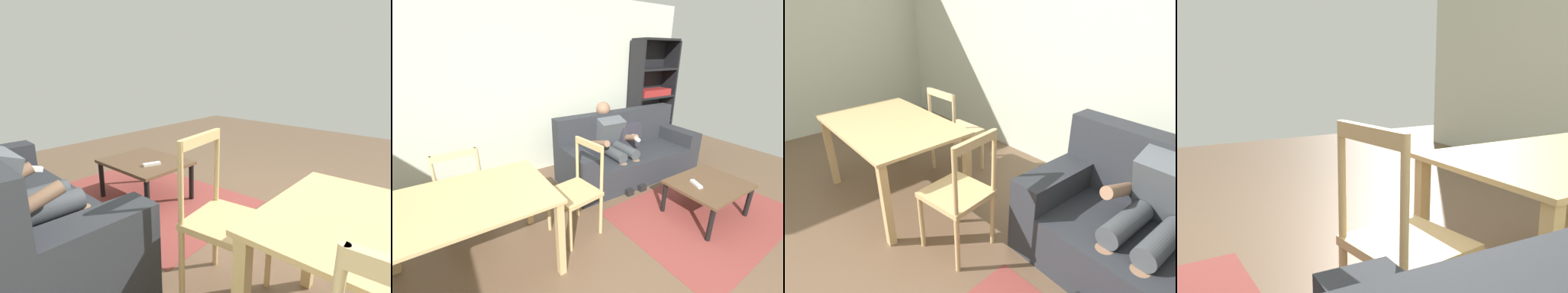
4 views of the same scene
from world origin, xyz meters
The scene contains 10 objects.
wall_back centered at (0.00, 2.70, 1.28)m, with size 6.18×0.12×2.55m, color beige.
couch centered at (1.35, 1.79, 0.33)m, with size 2.14×0.92×0.94m.
person_lounging centered at (1.09, 1.81, 0.56)m, with size 0.60×0.97×1.09m.
coffee_table centered at (1.42, 0.50, 0.35)m, with size 0.81×0.66×0.41m.
tv_remote centered at (1.26, 0.55, 0.42)m, with size 0.05×0.17×0.02m, color white.
bookshelf centered at (2.49, 2.46, 0.83)m, with size 0.91×0.36×1.99m.
dining_table centered at (-0.94, 1.05, 0.62)m, with size 1.30×0.87×0.73m.
dining_chair_near_wall centered at (-0.94, 1.76, 0.46)m, with size 0.44×0.44×0.92m.
dining_chair_facing_couch centered at (0.04, 1.05, 0.48)m, with size 0.47×0.47×0.97m.
area_rug centered at (1.42, 0.50, 0.00)m, with size 2.00×1.40×0.01m, color brown.
Camera 2 is at (-1.00, -0.77, 1.77)m, focal length 22.36 mm.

